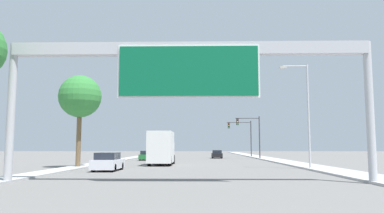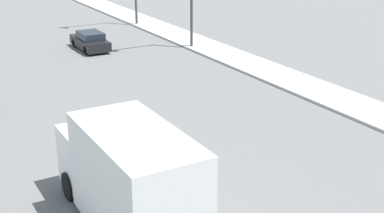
# 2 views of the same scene
# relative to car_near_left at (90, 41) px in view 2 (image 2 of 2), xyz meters

# --- Properties ---
(sidewalk_right) EXTENTS (3.00, 120.00, 0.15)m
(sidewalk_right) POSITION_rel_car_near_left_xyz_m (7.75, -1.24, -0.57)
(sidewalk_right) COLOR #ACACAC
(sidewalk_right) RESTS_ON ground
(car_near_left) EXTENTS (1.73, 4.26, 1.35)m
(car_near_left) POSITION_rel_car_near_left_xyz_m (0.00, 0.00, 0.00)
(car_near_left) COLOR black
(car_near_left) RESTS_ON ground
(truck_box_primary) EXTENTS (2.44, 7.13, 3.56)m
(truck_box_primary) POSITION_rel_car_near_left_xyz_m (-7.00, -23.40, 1.15)
(truck_box_primary) COLOR white
(truck_box_primary) RESTS_ON ground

